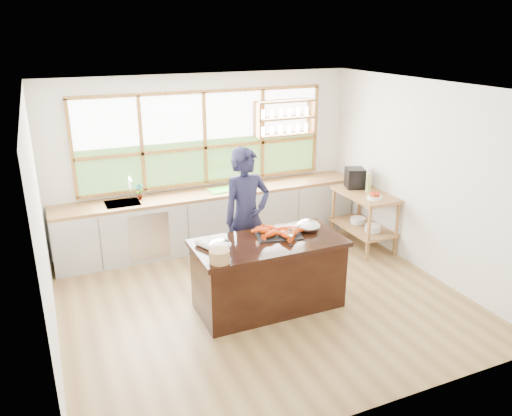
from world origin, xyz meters
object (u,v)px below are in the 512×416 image
cook (247,217)px  island (269,274)px  espresso_machine (355,178)px  wicker_basket (219,256)px

cook → island: bearing=-98.2°
island → espresso_machine: size_ratio=5.77×
island → wicker_basket: bearing=-156.9°
island → cook: (0.01, 0.73, 0.50)m
wicker_basket → cook: bearing=54.1°
cook → wicker_basket: size_ratio=8.32×
wicker_basket → island: bearing=23.1°
cook → wicker_basket: (-0.76, -1.05, 0.02)m
wicker_basket → espresso_machine: bearing=30.6°
espresso_machine → wicker_basket: espresso_machine is taller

